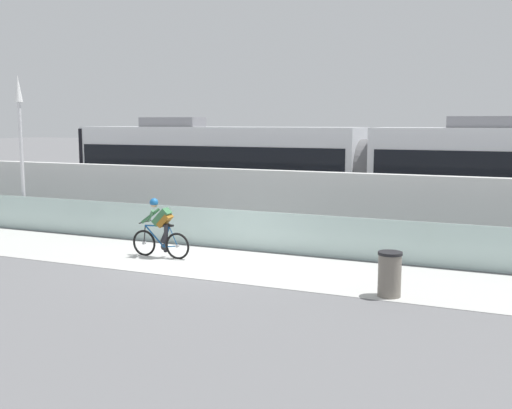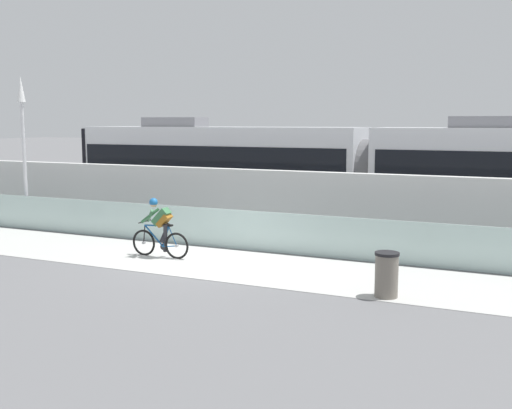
# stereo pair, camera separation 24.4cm
# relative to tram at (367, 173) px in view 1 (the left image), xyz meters

# --- Properties ---
(ground_plane) EXTENTS (200.00, 200.00, 0.00)m
(ground_plane) POSITION_rel_tram_xyz_m (-2.74, -6.85, -1.89)
(ground_plane) COLOR slate
(bike_path_deck) EXTENTS (32.00, 3.20, 0.01)m
(bike_path_deck) POSITION_rel_tram_xyz_m (-2.74, -6.85, -1.89)
(bike_path_deck) COLOR beige
(bike_path_deck) RESTS_ON ground
(glass_parapet) EXTENTS (32.00, 0.05, 1.13)m
(glass_parapet) POSITION_rel_tram_xyz_m (-2.74, -5.00, -1.33)
(glass_parapet) COLOR #ADC6C1
(glass_parapet) RESTS_ON ground
(concrete_barrier_wall) EXTENTS (32.00, 0.36, 2.16)m
(concrete_barrier_wall) POSITION_rel_tram_xyz_m (-2.74, -3.20, -0.81)
(concrete_barrier_wall) COLOR silver
(concrete_barrier_wall) RESTS_ON ground
(tram_rail_near) EXTENTS (32.00, 0.08, 0.01)m
(tram_rail_near) POSITION_rel_tram_xyz_m (-2.74, -0.72, -1.89)
(tram_rail_near) COLOR #595654
(tram_rail_near) RESTS_ON ground
(tram_rail_far) EXTENTS (32.00, 0.08, 0.01)m
(tram_rail_far) POSITION_rel_tram_xyz_m (-2.74, 0.72, -1.89)
(tram_rail_far) COLOR #595654
(tram_rail_far) RESTS_ON ground
(tram) EXTENTS (22.56, 2.54, 3.81)m
(tram) POSITION_rel_tram_xyz_m (0.00, 0.00, 0.00)
(tram) COLOR silver
(tram) RESTS_ON ground
(cyclist_on_bike) EXTENTS (1.77, 0.58, 1.61)m
(cyclist_on_bike) POSITION_rel_tram_xyz_m (-3.99, -6.85, -1.11)
(cyclist_on_bike) COLOR black
(cyclist_on_bike) RESTS_ON ground
(lamp_post_antenna) EXTENTS (0.28, 0.28, 5.20)m
(lamp_post_antenna) POSITION_rel_tram_xyz_m (-10.87, -4.70, 1.40)
(lamp_post_antenna) COLOR gray
(lamp_post_antenna) RESTS_ON ground
(trash_bin) EXTENTS (0.51, 0.51, 0.96)m
(trash_bin) POSITION_rel_tram_xyz_m (2.38, -8.10, -1.41)
(trash_bin) COLOR slate
(trash_bin) RESTS_ON ground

